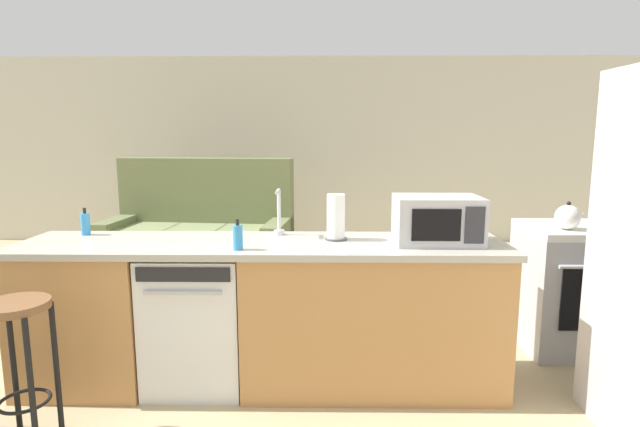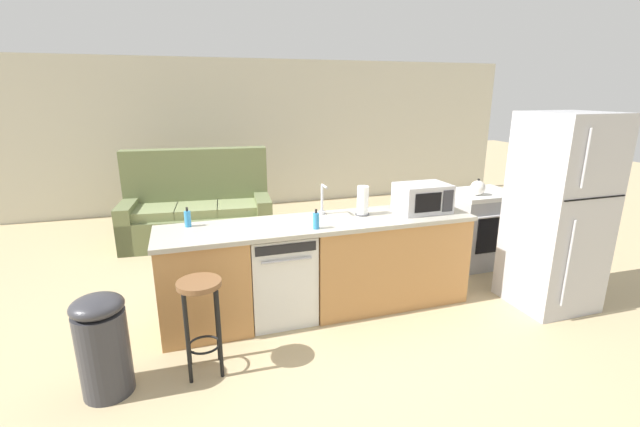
% 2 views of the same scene
% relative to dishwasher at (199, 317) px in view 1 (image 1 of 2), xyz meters
% --- Properties ---
extents(ground_plane, '(24.00, 24.00, 0.00)m').
position_rel_dishwasher_xyz_m(ground_plane, '(0.25, 0.00, -0.42)').
color(ground_plane, tan).
extents(wall_back, '(10.00, 0.06, 2.60)m').
position_rel_dishwasher_xyz_m(wall_back, '(0.55, 4.20, 0.88)').
color(wall_back, beige).
rests_on(wall_back, ground_plane).
extents(kitchen_counter, '(2.94, 0.66, 0.90)m').
position_rel_dishwasher_xyz_m(kitchen_counter, '(0.49, 0.00, -0.00)').
color(kitchen_counter, '#B77F47').
rests_on(kitchen_counter, ground_plane).
extents(dishwasher, '(0.58, 0.61, 0.84)m').
position_rel_dishwasher_xyz_m(dishwasher, '(0.00, 0.00, 0.00)').
color(dishwasher, silver).
rests_on(dishwasher, ground_plane).
extents(stove_range, '(0.76, 0.68, 0.90)m').
position_rel_dishwasher_xyz_m(stove_range, '(2.60, 0.55, 0.03)').
color(stove_range, '#A8AAB2').
rests_on(stove_range, ground_plane).
extents(microwave, '(0.50, 0.37, 0.28)m').
position_rel_dishwasher_xyz_m(microwave, '(1.45, -0.00, 0.62)').
color(microwave, '#B7B7BC').
rests_on(microwave, kitchen_counter).
extents(sink_faucet, '(0.07, 0.18, 0.30)m').
position_rel_dishwasher_xyz_m(sink_faucet, '(0.49, 0.21, 0.61)').
color(sink_faucet, silver).
rests_on(sink_faucet, kitchen_counter).
extents(paper_towel_roll, '(0.14, 0.14, 0.28)m').
position_rel_dishwasher_xyz_m(paper_towel_roll, '(0.85, 0.07, 0.62)').
color(paper_towel_roll, '#4C4C51').
rests_on(paper_towel_roll, kitchen_counter).
extents(soap_bottle, '(0.06, 0.06, 0.18)m').
position_rel_dishwasher_xyz_m(soap_bottle, '(0.29, -0.20, 0.55)').
color(soap_bottle, '#338CCC').
rests_on(soap_bottle, kitchen_counter).
extents(dish_soap_bottle, '(0.06, 0.06, 0.18)m').
position_rel_dishwasher_xyz_m(dish_soap_bottle, '(-0.76, 0.20, 0.55)').
color(dish_soap_bottle, '#338CCC').
rests_on(dish_soap_bottle, kitchen_counter).
extents(kettle, '(0.21, 0.17, 0.19)m').
position_rel_dishwasher_xyz_m(kettle, '(2.43, 0.42, 0.56)').
color(kettle, silver).
rests_on(kettle, stove_range).
extents(bar_stool, '(0.32, 0.32, 0.74)m').
position_rel_dishwasher_xyz_m(bar_stool, '(-0.73, -0.64, 0.11)').
color(bar_stool, brown).
rests_on(bar_stool, ground_plane).
extents(couch, '(2.08, 1.09, 1.27)m').
position_rel_dishwasher_xyz_m(couch, '(-0.61, 2.52, -0.03)').
color(couch, '#667047').
rests_on(couch, ground_plane).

